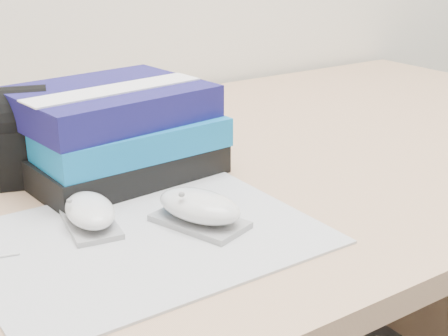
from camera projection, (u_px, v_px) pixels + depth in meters
desk at (189, 282)px, 1.03m from camera, size 1.60×0.80×0.73m
mousepad at (146, 236)px, 0.67m from camera, size 0.36×0.28×0.00m
mouse_rear at (90, 213)px, 0.68m from camera, size 0.06×0.10×0.04m
mouse_front at (199, 209)px, 0.69m from camera, size 0.09×0.12×0.04m
book_stack at (114, 131)px, 0.83m from camera, size 0.26×0.22×0.12m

